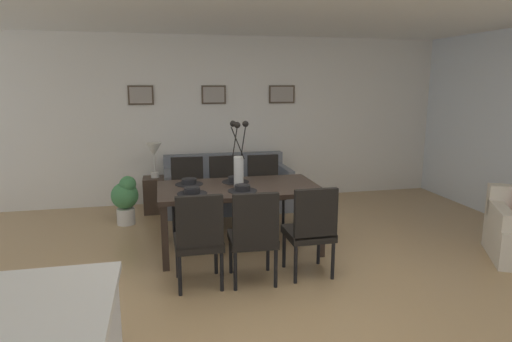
% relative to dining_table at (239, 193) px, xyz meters
% --- Properties ---
extents(ground_plane, '(9.00, 9.00, 0.00)m').
position_rel_dining_table_xyz_m(ground_plane, '(0.16, -1.03, -0.67)').
color(ground_plane, tan).
extents(back_wall_panel, '(9.00, 0.10, 2.60)m').
position_rel_dining_table_xyz_m(back_wall_panel, '(0.16, 2.22, 0.63)').
color(back_wall_panel, white).
rests_on(back_wall_panel, ground).
extents(dining_table, '(1.80, 0.98, 0.74)m').
position_rel_dining_table_xyz_m(dining_table, '(0.00, 0.00, 0.00)').
color(dining_table, '#33261E').
rests_on(dining_table, ground).
extents(dining_chair_near_left, '(0.45, 0.45, 0.92)m').
position_rel_dining_table_xyz_m(dining_chair_near_left, '(-0.54, -0.89, -0.15)').
color(dining_chair_near_left, black).
rests_on(dining_chair_near_left, ground).
extents(dining_chair_near_right, '(0.46, 0.46, 0.92)m').
position_rel_dining_table_xyz_m(dining_chair_near_right, '(-0.52, 0.91, -0.15)').
color(dining_chair_near_right, black).
rests_on(dining_chair_near_right, ground).
extents(dining_chair_far_left, '(0.46, 0.46, 0.92)m').
position_rel_dining_table_xyz_m(dining_chair_far_left, '(-0.03, -0.92, -0.15)').
color(dining_chair_far_left, black).
rests_on(dining_chair_far_left, ground).
extents(dining_chair_far_right, '(0.46, 0.46, 0.92)m').
position_rel_dining_table_xyz_m(dining_chair_far_right, '(-0.00, 0.90, -0.15)').
color(dining_chair_far_right, black).
rests_on(dining_chair_far_right, ground).
extents(dining_chair_mid_left, '(0.45, 0.45, 0.92)m').
position_rel_dining_table_xyz_m(dining_chair_mid_left, '(0.55, -0.88, -0.15)').
color(dining_chair_mid_left, black).
rests_on(dining_chair_mid_left, ground).
extents(dining_chair_mid_right, '(0.44, 0.44, 0.92)m').
position_rel_dining_table_xyz_m(dining_chair_mid_right, '(0.51, 0.87, -0.15)').
color(dining_chair_mid_right, black).
rests_on(dining_chair_mid_right, ground).
extents(centerpiece_vase, '(0.21, 0.23, 0.73)m').
position_rel_dining_table_xyz_m(centerpiece_vase, '(0.00, 0.00, 0.36)').
color(centerpiece_vase, silver).
rests_on(centerpiece_vase, dining_table).
extents(placemat_near_left, '(0.32, 0.32, 0.01)m').
position_rel_dining_table_xyz_m(placemat_near_left, '(-0.54, -0.22, 0.08)').
color(placemat_near_left, black).
rests_on(placemat_near_left, dining_table).
extents(bowl_near_left, '(0.17, 0.17, 0.07)m').
position_rel_dining_table_xyz_m(bowl_near_left, '(-0.54, -0.22, 0.11)').
color(bowl_near_left, black).
rests_on(bowl_near_left, dining_table).
extents(placemat_near_right, '(0.32, 0.32, 0.01)m').
position_rel_dining_table_xyz_m(placemat_near_right, '(-0.54, 0.22, 0.08)').
color(placemat_near_right, black).
rests_on(placemat_near_right, dining_table).
extents(bowl_near_right, '(0.17, 0.17, 0.07)m').
position_rel_dining_table_xyz_m(bowl_near_right, '(-0.54, 0.22, 0.11)').
color(bowl_near_right, black).
rests_on(bowl_near_right, dining_table).
extents(placemat_far_left, '(0.32, 0.32, 0.01)m').
position_rel_dining_table_xyz_m(placemat_far_left, '(-0.00, -0.22, 0.08)').
color(placemat_far_left, black).
rests_on(placemat_far_left, dining_table).
extents(bowl_far_left, '(0.17, 0.17, 0.07)m').
position_rel_dining_table_xyz_m(bowl_far_left, '(-0.00, -0.22, 0.11)').
color(bowl_far_left, black).
rests_on(bowl_far_left, dining_table).
extents(placemat_far_right, '(0.32, 0.32, 0.01)m').
position_rel_dining_table_xyz_m(placemat_far_right, '(-0.00, 0.22, 0.08)').
color(placemat_far_right, black).
rests_on(placemat_far_right, dining_table).
extents(bowl_far_right, '(0.17, 0.17, 0.07)m').
position_rel_dining_table_xyz_m(bowl_far_right, '(-0.00, 0.22, 0.11)').
color(bowl_far_right, black).
rests_on(bowl_far_right, dining_table).
extents(sofa, '(1.86, 0.84, 0.80)m').
position_rel_dining_table_xyz_m(sofa, '(0.12, 1.66, -0.39)').
color(sofa, slate).
rests_on(sofa, ground).
extents(side_table, '(0.36, 0.36, 0.52)m').
position_rel_dining_table_xyz_m(side_table, '(-0.94, 1.70, -0.41)').
color(side_table, '#3D2D23').
rests_on(side_table, ground).
extents(table_lamp, '(0.22, 0.22, 0.51)m').
position_rel_dining_table_xyz_m(table_lamp, '(-0.94, 1.70, 0.23)').
color(table_lamp, beige).
rests_on(table_lamp, side_table).
extents(framed_picture_left, '(0.37, 0.03, 0.29)m').
position_rel_dining_table_xyz_m(framed_picture_left, '(-1.10, 2.15, 1.03)').
color(framed_picture_left, '#473828').
extents(framed_picture_center, '(0.38, 0.03, 0.29)m').
position_rel_dining_table_xyz_m(framed_picture_center, '(-0.00, 2.15, 1.03)').
color(framed_picture_center, '#473828').
extents(framed_picture_right, '(0.43, 0.03, 0.29)m').
position_rel_dining_table_xyz_m(framed_picture_right, '(1.10, 2.15, 1.03)').
color(framed_picture_right, '#473828').
extents(potted_plant, '(0.36, 0.36, 0.67)m').
position_rel_dining_table_xyz_m(potted_plant, '(-1.33, 1.20, -0.29)').
color(potted_plant, silver).
rests_on(potted_plant, ground).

